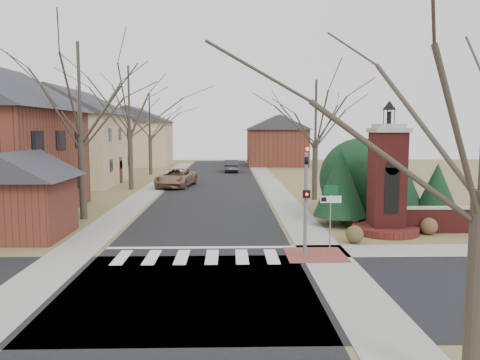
{
  "coord_description": "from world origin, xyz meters",
  "views": [
    {
      "loc": [
        1.29,
        -17.49,
        5.12
      ],
      "look_at": [
        1.85,
        6.0,
        2.54
      ],
      "focal_mm": 35.0,
      "sensor_mm": 36.0,
      "label": 1
    }
  ],
  "objects_px": {
    "sign_post": "(330,204)",
    "pickup_truck": "(176,178)",
    "brick_gate_monument": "(387,190)",
    "distant_car": "(232,166)",
    "traffic_signal_pole": "(306,194)"
  },
  "relations": [
    {
      "from": "pickup_truck",
      "to": "traffic_signal_pole",
      "type": "bearing_deg",
      "value": -62.21
    },
    {
      "from": "traffic_signal_pole",
      "to": "brick_gate_monument",
      "type": "height_order",
      "value": "brick_gate_monument"
    },
    {
      "from": "sign_post",
      "to": "distant_car",
      "type": "relative_size",
      "value": 0.62
    },
    {
      "from": "sign_post",
      "to": "brick_gate_monument",
      "type": "relative_size",
      "value": 0.42
    },
    {
      "from": "pickup_truck",
      "to": "distant_car",
      "type": "distance_m",
      "value": 15.19
    },
    {
      "from": "sign_post",
      "to": "pickup_truck",
      "type": "relative_size",
      "value": 0.48
    },
    {
      "from": "traffic_signal_pole",
      "to": "pickup_truck",
      "type": "bearing_deg",
      "value": 108.38
    },
    {
      "from": "traffic_signal_pole",
      "to": "sign_post",
      "type": "height_order",
      "value": "traffic_signal_pole"
    },
    {
      "from": "sign_post",
      "to": "pickup_truck",
      "type": "xyz_separation_m",
      "value": [
        -8.99,
        21.76,
        -1.15
      ]
    },
    {
      "from": "pickup_truck",
      "to": "sign_post",
      "type": "bearing_deg",
      "value": -58.14
    },
    {
      "from": "traffic_signal_pole",
      "to": "sign_post",
      "type": "distance_m",
      "value": 2.02
    },
    {
      "from": "brick_gate_monument",
      "to": "distant_car",
      "type": "bearing_deg",
      "value": 102.6
    },
    {
      "from": "pickup_truck",
      "to": "distant_car",
      "type": "relative_size",
      "value": 1.3
    },
    {
      "from": "traffic_signal_pole",
      "to": "distant_car",
      "type": "bearing_deg",
      "value": 94.12
    },
    {
      "from": "brick_gate_monument",
      "to": "pickup_truck",
      "type": "bearing_deg",
      "value": 123.48
    }
  ]
}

